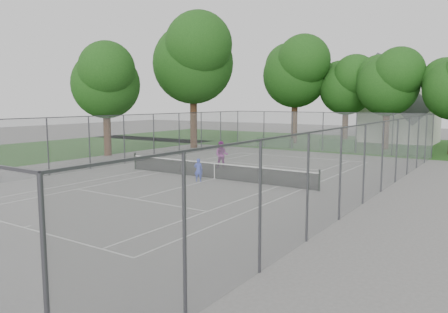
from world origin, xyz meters
The scene contains 17 objects.
ground centered at (0.00, 0.00, 0.00)m, with size 120.00×120.00×0.00m, color #615F5C.
grass_far centered at (0.00, 26.00, 0.00)m, with size 60.00×20.00×0.00m, color #1B4313.
grass_left centered at (-22.00, 0.00, 0.00)m, with size 16.00×40.00×0.00m, color #1B4313.
court_markings centered at (0.00, 0.00, 0.01)m, with size 11.03×23.83×0.01m.
tennis_net centered at (0.00, 0.00, 0.51)m, with size 12.87×0.10×1.10m.
perimeter_fence centered at (0.00, 0.00, 1.81)m, with size 18.08×34.08×3.52m.
tree_far_left centered at (-5.50, 23.03, 7.79)m, with size 7.89×7.20×11.34m.
tree_far_midleft centered at (-0.41, 24.55, 6.30)m, with size 6.38×5.83×9.17m.
tree_far_midright centered at (4.34, 21.89, 6.40)m, with size 6.48×5.92×9.31m.
tree_side_back centered at (-11.38, 12.85, 8.66)m, with size 8.77×8.00×12.60m.
tree_side_front centered at (-13.63, 4.07, 6.30)m, with size 6.39×5.83×9.18m.
hedge_left centered at (-5.36, 18.12, 0.44)m, with size 3.53×1.06×0.88m, color #184616.
hedge_mid centered at (0.93, 18.42, 0.51)m, with size 3.25×0.93×1.02m, color #184616.
hedge_right centered at (7.48, 18.21, 0.41)m, with size 2.71×0.99×0.81m, color #184616.
house centered at (3.66, 30.47, 3.85)m, with size 7.69×5.96×9.57m.
girl_player centered at (-0.26, -1.20, 0.65)m, with size 0.48×0.31×1.31m, color #303EB4.
woman_player centered at (-1.78, 3.39, 0.92)m, with size 0.89×0.70×1.84m, color #782871.
Camera 1 is at (14.32, -20.47, 4.46)m, focal length 35.00 mm.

